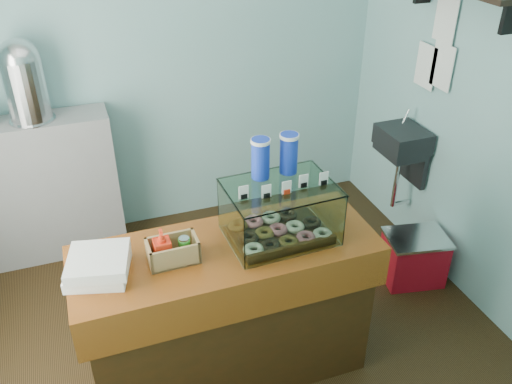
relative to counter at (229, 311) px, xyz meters
name	(u,v)px	position (x,y,z in m)	size (l,w,h in m)	color
ground	(219,337)	(0.00, 0.25, -0.46)	(3.50, 3.50, 0.00)	black
room_shell	(211,81)	(0.03, 0.26, 1.25)	(3.54, 3.04, 2.82)	#7FBAB8
counter	(229,311)	(0.00, 0.00, 0.00)	(1.60, 0.60, 0.90)	#3B1F0B
back_shelf	(48,189)	(-0.90, 1.57, 0.09)	(1.00, 0.32, 1.10)	gray
display_case	(278,206)	(0.30, 0.04, 0.61)	(0.57, 0.43, 0.52)	#352110
condiment_crate	(171,250)	(-0.29, -0.01, 0.51)	(0.25, 0.15, 0.19)	#A48052
pastry_boxes	(98,265)	(-0.64, 0.00, 0.50)	(0.35, 0.35, 0.11)	white
coffee_urn	(23,79)	(-0.89, 1.57, 0.93)	(0.30, 0.30, 0.56)	silver
red_cooler	(414,258)	(1.48, 0.34, -0.27)	(0.48, 0.40, 0.37)	#B70E1E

